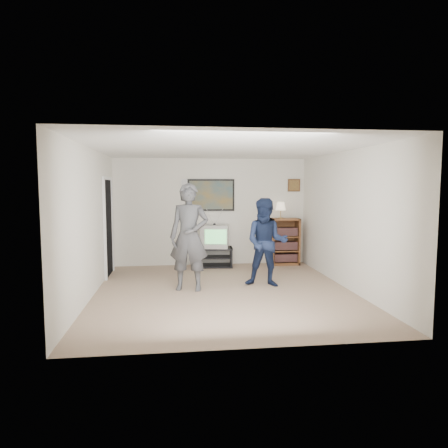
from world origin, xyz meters
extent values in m
cube|color=#7D624F|center=(0.00, 0.00, 0.00)|extent=(4.50, 5.00, 0.01)
cube|color=white|center=(0.00, 0.00, 2.50)|extent=(4.50, 5.00, 0.01)
cube|color=silver|center=(0.00, 2.50, 1.25)|extent=(4.50, 0.01, 2.50)
cube|color=silver|center=(-2.25, 0.00, 1.25)|extent=(0.01, 5.00, 2.50)
cube|color=silver|center=(2.25, 0.00, 1.25)|extent=(0.01, 5.00, 2.50)
cube|color=black|center=(0.02, 2.23, 0.43)|extent=(0.93, 0.57, 0.04)
cube|color=black|center=(0.02, 2.23, 0.02)|extent=(0.93, 0.57, 0.04)
cube|color=black|center=(-0.40, 2.23, 0.22)|extent=(0.08, 0.48, 0.45)
cube|color=black|center=(0.44, 2.23, 0.22)|extent=(0.08, 0.48, 0.45)
imported|color=#404043|center=(-0.60, 0.22, 0.96)|extent=(0.78, 0.60, 1.92)
imported|color=#16203D|center=(0.83, 0.31, 0.82)|extent=(0.95, 0.84, 1.64)
cube|color=white|center=(-0.58, 0.43, 1.23)|extent=(0.04, 0.13, 0.04)
cube|color=white|center=(0.78, 0.57, 0.95)|extent=(0.07, 0.13, 0.04)
cube|color=black|center=(0.00, 2.48, 1.65)|extent=(1.10, 0.03, 0.75)
cube|color=white|center=(-0.55, 2.48, 1.95)|extent=(0.28, 0.02, 0.14)
cube|color=#452816|center=(2.00, 2.48, 1.88)|extent=(0.30, 0.03, 0.30)
cube|color=black|center=(-2.23, 1.60, 1.00)|extent=(0.03, 0.85, 2.00)
camera|label=1|loc=(-0.85, -6.86, 1.87)|focal=32.00mm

